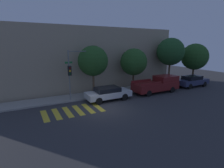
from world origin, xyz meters
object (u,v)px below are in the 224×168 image
at_px(sedan_near_corner, 108,93).
at_px(sedan_middle, 192,81).
at_px(traffic_light_pole, 75,67).
at_px(tree_midblock, 134,62).
at_px(tree_far_end, 171,52).
at_px(pickup_truck, 158,84).
at_px(tree_near_corner, 93,61).
at_px(tree_behind_truck, 195,57).

bearing_deg(sedan_near_corner, sedan_middle, 0.00).
distance_m(traffic_light_pole, tree_midblock, 7.29).
xyz_separation_m(tree_midblock, tree_far_end, (5.80, 0.00, 1.08)).
xyz_separation_m(pickup_truck, tree_far_end, (3.69, 1.96, 3.58)).
xyz_separation_m(traffic_light_pole, tree_far_end, (13.05, 0.69, 1.17)).
bearing_deg(tree_midblock, tree_far_end, 0.00).
bearing_deg(tree_near_corner, sedan_near_corner, -69.13).
distance_m(traffic_light_pole, pickup_truck, 9.74).
distance_m(tree_near_corner, tree_midblock, 5.11).
xyz_separation_m(sedan_near_corner, sedan_middle, (12.44, 0.00, 0.05)).
xyz_separation_m(tree_near_corner, tree_midblock, (5.10, 0.00, -0.33)).
distance_m(tree_midblock, tree_behind_truck, 10.66).
distance_m(tree_near_corner, tree_behind_truck, 15.76).
relative_size(tree_midblock, tree_far_end, 0.79).
bearing_deg(traffic_light_pole, tree_far_end, 3.02).
bearing_deg(traffic_light_pole, tree_near_corner, 17.75).
xyz_separation_m(tree_near_corner, tree_far_end, (10.90, 0.00, 0.74)).
height_order(traffic_light_pole, tree_behind_truck, tree_behind_truck).
bearing_deg(tree_far_end, traffic_light_pole, -176.98).
bearing_deg(tree_behind_truck, traffic_light_pole, -177.80).
height_order(tree_near_corner, tree_behind_truck, tree_behind_truck).
height_order(tree_far_end, tree_behind_truck, tree_far_end).
distance_m(sedan_middle, tree_behind_truck, 4.37).
bearing_deg(tree_near_corner, sedan_middle, -8.44).
bearing_deg(pickup_truck, tree_behind_truck, 12.89).
relative_size(sedan_near_corner, tree_midblock, 0.90).
distance_m(traffic_light_pole, sedan_middle, 15.60).
xyz_separation_m(tree_far_end, tree_behind_truck, (4.86, 0.00, -0.80)).
xyz_separation_m(traffic_light_pole, tree_behind_truck, (17.91, 0.69, 0.37)).
xyz_separation_m(sedan_middle, tree_behind_truck, (2.58, 1.96, 2.95)).
distance_m(sedan_near_corner, tree_midblock, 5.50).
distance_m(tree_midblock, tree_far_end, 5.89).
relative_size(pickup_truck, tree_behind_truck, 0.99).
relative_size(traffic_light_pole, tree_far_end, 0.79).
relative_size(tree_near_corner, tree_behind_truck, 0.95).
relative_size(pickup_truck, tree_near_corner, 1.04).
bearing_deg(sedan_near_corner, tree_far_end, 10.91).
bearing_deg(sedan_near_corner, tree_behind_truck, 7.43).
bearing_deg(tree_far_end, sedan_middle, -40.57).
bearing_deg(tree_behind_truck, tree_near_corner, 180.00).
bearing_deg(sedan_middle, tree_near_corner, 171.56).
bearing_deg(tree_near_corner, tree_midblock, 0.00).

